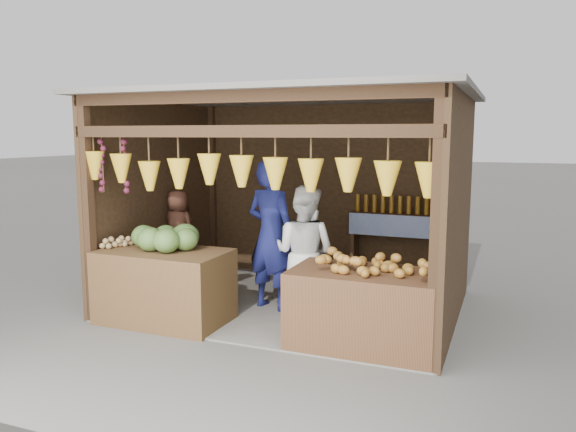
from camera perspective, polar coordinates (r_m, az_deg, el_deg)
The scene contains 12 objects.
ground at distance 7.29m, azimuth 0.41°, elevation -9.02°, with size 80.00×80.00×0.00m, color #514F49.
stall_structure at distance 6.94m, azimuth 0.04°, elevation 4.14°, with size 4.30×3.30×2.66m.
back_shelf at distance 8.01m, azimuth 10.82°, elevation -1.16°, with size 1.25×0.32×1.32m.
counter_left at distance 6.71m, azimuth -12.43°, elevation -6.98°, with size 1.47×0.85×0.85m, color #483318.
counter_right at distance 5.84m, azimuth 7.73°, elevation -9.41°, with size 1.49×0.85×0.80m, color #452A17.
stool at distance 8.19m, azimuth -10.93°, elevation -6.19°, with size 0.30×0.30×0.28m, color black.
man_standing at distance 6.91m, azimuth -1.71°, elevation -1.97°, with size 0.68×0.45×1.88m, color #151951.
woman_standing at distance 6.57m, azimuth 1.68°, elevation -3.78°, with size 0.77×0.60×1.59m, color white.
vendor_seated at distance 8.04m, azimuth -11.07°, elevation -1.34°, with size 0.55×0.36×1.12m, color brown.
melon_pile at distance 6.63m, azimuth -12.27°, elevation -2.00°, with size 1.00×0.50×0.32m, color #214B14, non-canonical shape.
tanfruit_pile at distance 6.96m, azimuth -17.21°, elevation -2.50°, with size 0.34×0.40×0.13m, color olive, non-canonical shape.
mango_pile at distance 5.67m, azimuth 8.64°, elevation -4.60°, with size 1.40×0.64×0.22m, color #AC3916, non-canonical shape.
Camera 1 is at (2.53, -6.48, 2.17)m, focal length 35.00 mm.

